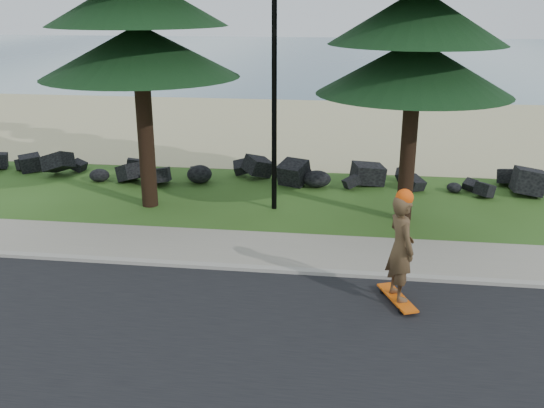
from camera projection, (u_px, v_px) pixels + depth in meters
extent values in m
plane|color=#305119|center=(256.00, 254.00, 13.84)|extent=(160.00, 160.00, 0.00)
cube|color=black|center=(211.00, 366.00, 9.62)|extent=(160.00, 7.00, 0.02)
cube|color=#AAA599|center=(249.00, 268.00, 12.98)|extent=(160.00, 0.20, 0.10)
cube|color=gray|center=(257.00, 249.00, 14.01)|extent=(160.00, 2.00, 0.08)
cube|color=#C2B681|center=(306.00, 127.00, 27.44)|extent=(160.00, 15.00, 0.01)
cube|color=#3E6377|center=(335.00, 55.00, 61.67)|extent=(160.00, 58.00, 0.01)
cylinder|color=black|center=(274.00, 61.00, 15.55)|extent=(0.14, 0.14, 8.00)
cube|color=#F25D0E|center=(397.00, 298.00, 11.58)|extent=(0.74, 1.25, 0.04)
imported|color=brown|center=(401.00, 248.00, 11.24)|extent=(0.73, 0.87, 2.04)
sphere|color=#FF510E|center=(405.00, 198.00, 10.93)|extent=(0.33, 0.33, 0.33)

